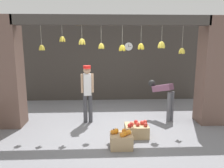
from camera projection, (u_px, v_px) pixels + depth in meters
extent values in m
plane|color=slate|center=(113.00, 128.00, 5.64)|extent=(60.00, 60.00, 0.00)
cube|color=#38332D|center=(109.00, 63.00, 8.15)|extent=(6.68, 0.12, 2.81)
cube|color=brown|center=(7.00, 73.00, 5.55)|extent=(0.70, 0.60, 2.81)
cube|color=brown|center=(213.00, 71.00, 5.79)|extent=(0.70, 0.60, 2.81)
cube|color=#3D3833|center=(113.00, 20.00, 5.25)|extent=(4.78, 0.24, 0.24)
cylinder|color=#B2AD99|center=(41.00, 35.00, 5.23)|extent=(0.01, 0.01, 0.47)
ellipsoid|color=gold|center=(43.00, 48.00, 5.29)|extent=(0.10, 0.05, 0.15)
ellipsoid|color=gold|center=(43.00, 48.00, 5.32)|extent=(0.08, 0.09, 0.15)
ellipsoid|color=gold|center=(41.00, 48.00, 5.32)|extent=(0.08, 0.09, 0.15)
ellipsoid|color=gold|center=(40.00, 48.00, 5.28)|extent=(0.10, 0.05, 0.15)
ellipsoid|color=gold|center=(41.00, 48.00, 5.25)|extent=(0.08, 0.09, 0.15)
ellipsoid|color=gold|center=(42.00, 48.00, 5.26)|extent=(0.08, 0.09, 0.15)
cylinder|color=#B2AD99|center=(62.00, 31.00, 5.29)|extent=(0.01, 0.01, 0.26)
ellipsoid|color=gold|center=(64.00, 39.00, 5.33)|extent=(0.10, 0.05, 0.15)
ellipsoid|color=gold|center=(63.00, 39.00, 5.36)|extent=(0.05, 0.10, 0.15)
ellipsoid|color=gold|center=(61.00, 39.00, 5.33)|extent=(0.10, 0.05, 0.15)
ellipsoid|color=gold|center=(62.00, 39.00, 5.29)|extent=(0.05, 0.10, 0.15)
cylinder|color=#B2AD99|center=(82.00, 32.00, 5.26)|extent=(0.01, 0.01, 0.32)
ellipsoid|color=yellow|center=(84.00, 42.00, 5.31)|extent=(0.11, 0.06, 0.17)
ellipsoid|color=yellow|center=(82.00, 42.00, 5.35)|extent=(0.06, 0.11, 0.17)
ellipsoid|color=yellow|center=(80.00, 42.00, 5.30)|extent=(0.11, 0.06, 0.17)
ellipsoid|color=yellow|center=(82.00, 42.00, 5.26)|extent=(0.06, 0.11, 0.17)
cylinder|color=#B2AD99|center=(101.00, 34.00, 5.32)|extent=(0.01, 0.01, 0.43)
ellipsoid|color=gold|center=(103.00, 46.00, 5.37)|extent=(0.10, 0.06, 0.16)
ellipsoid|color=gold|center=(102.00, 46.00, 5.40)|extent=(0.09, 0.09, 0.17)
ellipsoid|color=gold|center=(101.00, 46.00, 5.41)|extent=(0.07, 0.10, 0.16)
ellipsoid|color=gold|center=(100.00, 46.00, 5.39)|extent=(0.10, 0.08, 0.16)
ellipsoid|color=gold|center=(100.00, 46.00, 5.35)|extent=(0.10, 0.08, 0.16)
ellipsoid|color=gold|center=(101.00, 46.00, 5.34)|extent=(0.07, 0.10, 0.16)
ellipsoid|color=gold|center=(102.00, 46.00, 5.34)|extent=(0.09, 0.09, 0.17)
cylinder|color=#B2AD99|center=(122.00, 35.00, 5.31)|extent=(0.01, 0.01, 0.47)
ellipsoid|color=yellow|center=(124.00, 48.00, 5.37)|extent=(0.11, 0.06, 0.17)
ellipsoid|color=yellow|center=(123.00, 48.00, 5.41)|extent=(0.09, 0.11, 0.18)
ellipsoid|color=yellow|center=(121.00, 48.00, 5.41)|extent=(0.09, 0.11, 0.18)
ellipsoid|color=yellow|center=(120.00, 48.00, 5.37)|extent=(0.11, 0.06, 0.17)
ellipsoid|color=yellow|center=(121.00, 48.00, 5.33)|extent=(0.09, 0.11, 0.18)
ellipsoid|color=yellow|center=(123.00, 48.00, 5.34)|extent=(0.09, 0.11, 0.18)
cylinder|color=#B2AD99|center=(141.00, 35.00, 5.38)|extent=(0.01, 0.01, 0.43)
ellipsoid|color=yellow|center=(143.00, 47.00, 5.44)|extent=(0.11, 0.06, 0.17)
ellipsoid|color=yellow|center=(141.00, 47.00, 5.48)|extent=(0.08, 0.11, 0.18)
ellipsoid|color=yellow|center=(139.00, 47.00, 5.46)|extent=(0.11, 0.09, 0.18)
ellipsoid|color=yellow|center=(140.00, 47.00, 5.41)|extent=(0.11, 0.09, 0.18)
ellipsoid|color=yellow|center=(142.00, 47.00, 5.40)|extent=(0.08, 0.11, 0.18)
cylinder|color=#B2AD99|center=(162.00, 34.00, 5.34)|extent=(0.01, 0.01, 0.39)
ellipsoid|color=yellow|center=(163.00, 45.00, 5.40)|extent=(0.12, 0.07, 0.19)
ellipsoid|color=yellow|center=(162.00, 45.00, 5.44)|extent=(0.10, 0.12, 0.20)
ellipsoid|color=yellow|center=(160.00, 45.00, 5.44)|extent=(0.10, 0.12, 0.20)
ellipsoid|color=yellow|center=(160.00, 45.00, 5.39)|extent=(0.12, 0.07, 0.19)
ellipsoid|color=yellow|center=(161.00, 45.00, 5.36)|extent=(0.10, 0.12, 0.20)
ellipsoid|color=yellow|center=(163.00, 45.00, 5.36)|extent=(0.10, 0.12, 0.20)
cylinder|color=#B2AD99|center=(183.00, 37.00, 5.44)|extent=(0.01, 0.01, 0.55)
ellipsoid|color=yellow|center=(183.00, 51.00, 5.51)|extent=(0.11, 0.06, 0.17)
ellipsoid|color=yellow|center=(181.00, 51.00, 5.55)|extent=(0.06, 0.11, 0.17)
ellipsoid|color=yellow|center=(180.00, 51.00, 5.50)|extent=(0.11, 0.06, 0.17)
ellipsoid|color=yellow|center=(182.00, 51.00, 5.47)|extent=(0.06, 0.11, 0.17)
cylinder|color=#424247|center=(90.00, 109.00, 5.97)|extent=(0.11, 0.11, 0.77)
cylinder|color=#424247|center=(85.00, 109.00, 5.95)|extent=(0.11, 0.11, 0.77)
cube|color=white|center=(87.00, 85.00, 5.83)|extent=(0.22, 0.20, 0.58)
cylinder|color=tan|center=(93.00, 83.00, 5.85)|extent=(0.06, 0.06, 0.51)
cylinder|color=tan|center=(82.00, 83.00, 5.80)|extent=(0.06, 0.06, 0.51)
sphere|color=tan|center=(87.00, 70.00, 5.76)|extent=(0.20, 0.20, 0.20)
cylinder|color=red|center=(87.00, 67.00, 5.74)|extent=(0.20, 0.20, 0.07)
cube|color=red|center=(87.00, 69.00, 5.65)|extent=(0.18, 0.13, 0.01)
cylinder|color=#56565B|center=(169.00, 107.00, 5.99)|extent=(0.11, 0.11, 0.83)
cylinder|color=#56565B|center=(172.00, 106.00, 6.08)|extent=(0.11, 0.11, 0.83)
cube|color=#754760|center=(163.00, 88.00, 6.15)|extent=(0.56, 0.61, 0.32)
sphere|color=black|center=(152.00, 83.00, 6.42)|extent=(0.20, 0.20, 0.20)
cube|color=tan|center=(121.00, 141.00, 4.55)|extent=(0.46, 0.39, 0.29)
sphere|color=orange|center=(124.00, 131.00, 4.60)|extent=(0.10, 0.10, 0.10)
sphere|color=orange|center=(116.00, 131.00, 4.60)|extent=(0.10, 0.10, 0.10)
sphere|color=orange|center=(124.00, 134.00, 4.44)|extent=(0.10, 0.10, 0.10)
sphere|color=orange|center=(129.00, 132.00, 4.53)|extent=(0.10, 0.10, 0.10)
sphere|color=orange|center=(122.00, 135.00, 4.40)|extent=(0.10, 0.10, 0.10)
sphere|color=orange|center=(116.00, 131.00, 4.56)|extent=(0.10, 0.10, 0.10)
sphere|color=orange|center=(127.00, 133.00, 4.49)|extent=(0.10, 0.10, 0.10)
sphere|color=orange|center=(113.00, 132.00, 4.54)|extent=(0.10, 0.10, 0.10)
cube|color=tan|center=(137.00, 131.00, 5.10)|extent=(0.53, 0.43, 0.28)
sphere|color=red|center=(146.00, 125.00, 4.97)|extent=(0.10, 0.10, 0.10)
sphere|color=red|center=(136.00, 122.00, 5.14)|extent=(0.10, 0.10, 0.10)
sphere|color=red|center=(138.00, 124.00, 5.00)|extent=(0.10, 0.10, 0.10)
sphere|color=red|center=(145.00, 122.00, 5.14)|extent=(0.10, 0.10, 0.10)
sphere|color=red|center=(132.00, 124.00, 5.01)|extent=(0.10, 0.10, 0.10)
sphere|color=red|center=(130.00, 125.00, 4.93)|extent=(0.10, 0.10, 0.10)
sphere|color=red|center=(142.00, 123.00, 5.09)|extent=(0.10, 0.10, 0.10)
cylinder|color=silver|center=(114.00, 135.00, 4.92)|extent=(0.07, 0.07, 0.24)
cylinder|color=black|center=(114.00, 129.00, 4.89)|extent=(0.04, 0.04, 0.03)
cylinder|color=black|center=(129.00, 47.00, 8.00)|extent=(0.31, 0.01, 0.31)
cylinder|color=white|center=(129.00, 47.00, 7.99)|extent=(0.30, 0.02, 0.30)
cube|color=black|center=(129.00, 46.00, 7.97)|extent=(0.01, 0.01, 0.08)
cube|color=black|center=(130.00, 47.00, 7.98)|extent=(0.11, 0.01, 0.01)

